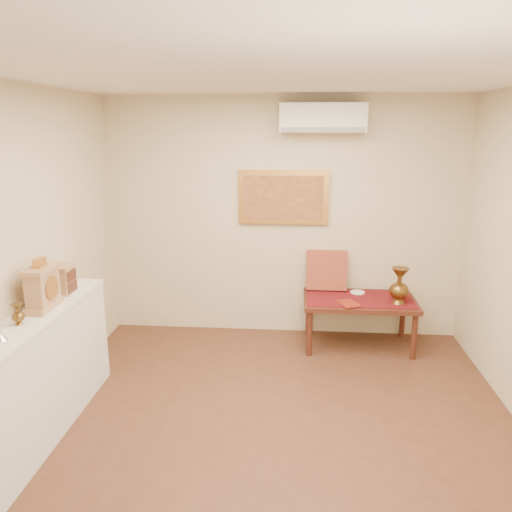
# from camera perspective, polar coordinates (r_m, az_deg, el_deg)

# --- Properties ---
(floor) EXTENTS (4.50, 4.50, 0.00)m
(floor) POSITION_cam_1_polar(r_m,az_deg,el_deg) (4.08, 1.91, -20.87)
(floor) COLOR brown
(floor) RESTS_ON ground
(ceiling) EXTENTS (4.50, 4.50, 0.00)m
(ceiling) POSITION_cam_1_polar(r_m,az_deg,el_deg) (3.34, 2.32, 20.36)
(ceiling) COLOR silver
(ceiling) RESTS_ON ground
(wall_back) EXTENTS (4.00, 0.02, 2.70)m
(wall_back) POSITION_cam_1_polar(r_m,az_deg,el_deg) (5.66, 3.13, 4.26)
(wall_back) COLOR beige
(wall_back) RESTS_ON ground
(brass_urn_small) EXTENTS (0.09, 0.09, 0.20)m
(brass_urn_small) POSITION_cam_1_polar(r_m,az_deg,el_deg) (3.98, -25.60, -5.70)
(brass_urn_small) COLOR brown
(brass_urn_small) RESTS_ON display_ledge
(table_cloth) EXTENTS (1.14, 0.59, 0.01)m
(table_cloth) POSITION_cam_1_polar(r_m,az_deg,el_deg) (5.55, 11.74, -4.76)
(table_cloth) COLOR maroon
(table_cloth) RESTS_ON low_table
(brass_urn_tall) EXTENTS (0.21, 0.21, 0.47)m
(brass_urn_tall) POSITION_cam_1_polar(r_m,az_deg,el_deg) (5.42, 16.08, -2.85)
(brass_urn_tall) COLOR brown
(brass_urn_tall) RESTS_ON table_cloth
(plate) EXTENTS (0.16, 0.16, 0.01)m
(plate) POSITION_cam_1_polar(r_m,az_deg,el_deg) (5.71, 11.53, -4.09)
(plate) COLOR white
(plate) RESTS_ON table_cloth
(menu) EXTENTS (0.26, 0.30, 0.01)m
(menu) POSITION_cam_1_polar(r_m,az_deg,el_deg) (5.34, 10.51, -5.35)
(menu) COLOR maroon
(menu) RESTS_ON table_cloth
(cushion) EXTENTS (0.45, 0.19, 0.46)m
(cushion) POSITION_cam_1_polar(r_m,az_deg,el_deg) (5.71, 8.07, -1.60)
(cushion) COLOR maroon
(cushion) RESTS_ON table_cloth
(display_ledge) EXTENTS (0.37, 2.02, 0.98)m
(display_ledge) POSITION_cam_1_polar(r_m,az_deg,el_deg) (4.29, -23.87, -12.66)
(display_ledge) COLOR silver
(display_ledge) RESTS_ON floor
(mantel_clock) EXTENTS (0.17, 0.36, 0.41)m
(mantel_clock) POSITION_cam_1_polar(r_m,az_deg,el_deg) (4.22, -23.19, -3.30)
(mantel_clock) COLOR tan
(mantel_clock) RESTS_ON display_ledge
(wooden_chest) EXTENTS (0.16, 0.21, 0.24)m
(wooden_chest) POSITION_cam_1_polar(r_m,az_deg,el_deg) (4.55, -21.17, -2.50)
(wooden_chest) COLOR tan
(wooden_chest) RESTS_ON display_ledge
(low_table) EXTENTS (1.20, 0.70, 0.55)m
(low_table) POSITION_cam_1_polar(r_m,az_deg,el_deg) (5.57, 11.71, -5.43)
(low_table) COLOR #492016
(low_table) RESTS_ON floor
(painting) EXTENTS (1.00, 0.06, 0.60)m
(painting) POSITION_cam_1_polar(r_m,az_deg,el_deg) (5.59, 3.16, 6.73)
(painting) COLOR #CA8940
(painting) RESTS_ON wall_back
(ac_unit) EXTENTS (0.90, 0.25, 0.30)m
(ac_unit) POSITION_cam_1_polar(r_m,az_deg,el_deg) (5.44, 7.62, 15.36)
(ac_unit) COLOR white
(ac_unit) RESTS_ON wall_back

